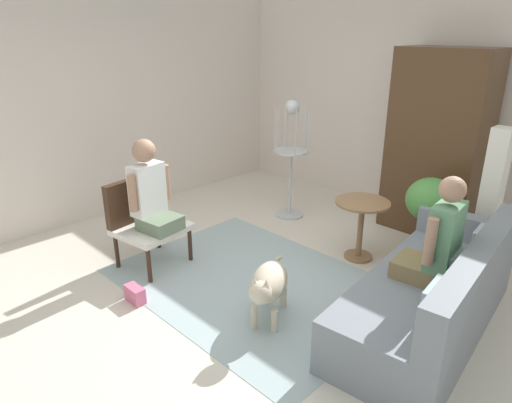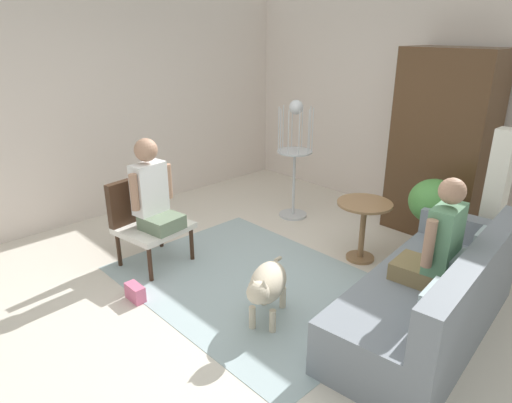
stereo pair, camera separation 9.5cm
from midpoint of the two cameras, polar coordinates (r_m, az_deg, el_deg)
ground_plane at (r=4.45m, az=1.93°, el=-10.62°), size 6.62×6.62×0.00m
back_wall at (r=6.15m, az=20.92°, el=11.38°), size 6.12×0.12×2.89m
left_wall at (r=6.31m, az=-14.81°, el=12.26°), size 0.12×6.01×2.89m
area_rug at (r=4.52m, az=0.24°, el=-10.04°), size 2.62×1.94×0.01m
couch at (r=4.00m, az=22.03°, el=-11.11°), size 1.08×2.18×0.85m
armchair at (r=4.85m, az=-13.13°, el=-1.65°), size 0.69×0.74×0.89m
person_on_couch at (r=3.75m, az=22.39°, el=-4.77°), size 0.47×0.50×0.88m
person_on_armchair at (r=4.63m, az=-12.28°, el=1.35°), size 0.47×0.50×0.91m
round_end_table at (r=4.89m, az=13.82°, el=-2.26°), size 0.57×0.57×0.65m
dog at (r=3.83m, az=2.13°, el=-10.31°), size 0.51×0.74×0.56m
bird_cage_stand at (r=5.78m, az=5.34°, el=5.88°), size 0.44×0.44×1.51m
potted_plant at (r=5.01m, az=21.78°, el=-0.75°), size 0.51×0.51×0.90m
column_lamp at (r=5.00m, az=28.08°, el=-0.33°), size 0.20×0.20×1.47m
armoire_cabinet at (r=5.66m, az=22.68°, el=6.47°), size 1.04×0.56×2.14m
handbag at (r=4.35m, az=-14.26°, el=-10.98°), size 0.21×0.10×0.15m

